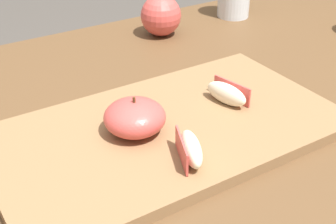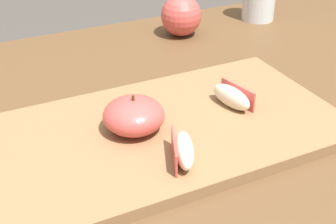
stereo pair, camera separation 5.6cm
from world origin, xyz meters
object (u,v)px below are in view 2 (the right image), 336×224
apple_half_skin_up (134,115)px  apple_wedge_front (183,150)px  whole_apple_pink_lady (181,16)px  cutting_board (168,130)px  apple_wedge_back (232,97)px

apple_half_skin_up → apple_wedge_front: bearing=-73.2°
apple_half_skin_up → whole_apple_pink_lady: bearing=53.5°
apple_wedge_front → apple_half_skin_up: bearing=106.8°
whole_apple_pink_lady → apple_half_skin_up: bearing=-126.5°
apple_half_skin_up → cutting_board: bearing=-12.3°
apple_wedge_front → apple_wedge_back: (0.12, 0.08, 0.00)m
cutting_board → apple_wedge_front: bearing=-102.9°
cutting_board → apple_wedge_back: size_ratio=6.55×
apple_half_skin_up → whole_apple_pink_lady: 0.37m
apple_wedge_front → whole_apple_pink_lady: (0.19, 0.38, 0.01)m
cutting_board → apple_wedge_front: size_ratio=6.53×
cutting_board → apple_wedge_back: 0.10m
cutting_board → whole_apple_pink_lady: whole_apple_pink_lady is taller
apple_wedge_front → cutting_board: bearing=77.1°
apple_half_skin_up → apple_wedge_back: 0.14m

